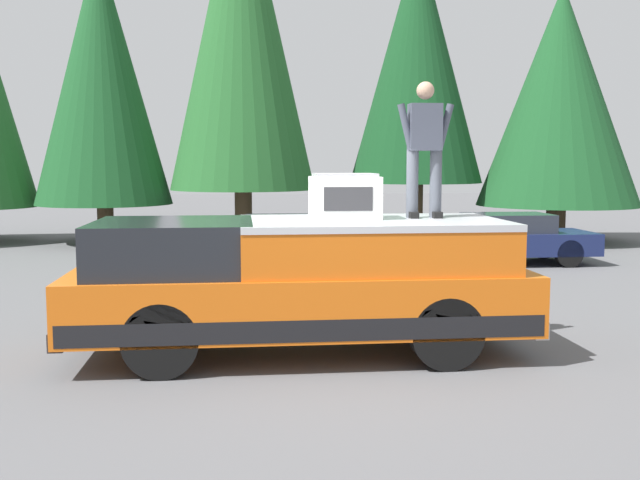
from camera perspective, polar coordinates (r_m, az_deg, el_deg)
ground_plane at (r=9.00m, az=0.04°, el=-9.09°), size 90.00×90.00×0.00m
pickup_truck at (r=9.04m, az=-1.51°, el=-3.36°), size 2.01×5.54×1.65m
compressor_unit at (r=9.13m, az=1.91°, el=3.38°), size 0.65×0.84×0.56m
person_on_truck_bed at (r=9.38m, az=8.08°, el=7.21°), size 0.29×0.72×1.69m
parked_car_navy at (r=17.56m, az=13.99°, el=0.09°), size 1.64×4.10×1.16m
parked_car_silver at (r=16.49m, az=-2.72°, el=-0.11°), size 1.64×4.10×1.16m
conifer_far_left at (r=22.96m, az=18.02°, el=10.48°), size 4.68×4.68×7.43m
conifer_left at (r=22.70m, az=7.49°, el=13.48°), size 3.95×3.95×8.91m
conifer_center_left at (r=21.83m, az=-6.08°, el=16.05°), size 4.17×4.17×10.77m
conifer_center_right at (r=22.34m, az=-16.53°, el=12.06°), size 3.87×3.87×8.45m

